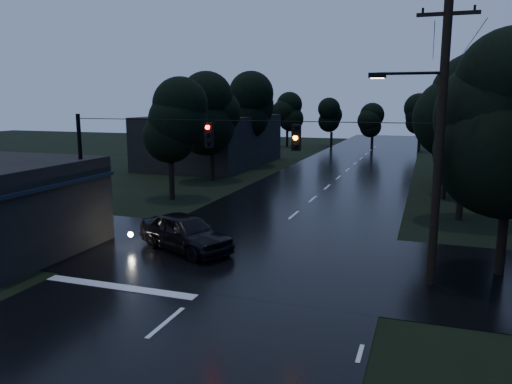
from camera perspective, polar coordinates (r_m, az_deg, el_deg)
The scene contains 14 objects.
main_road at distance 38.60m, azimuth 8.13°, elevation 0.53°, with size 12.00×120.00×0.02m, color black.
cross_street at distance 21.66m, azimuth -1.12°, elevation -7.26°, with size 60.00×9.00×0.02m, color black.
building_far_left at distance 52.02m, azimuth -5.00°, elevation 5.92°, with size 10.00×16.00×5.00m, color black.
utility_pole_main at distance 18.41m, azimuth 19.98°, elevation 5.68°, with size 3.50×0.30×10.00m.
utility_pole_far at distance 35.48m, azimuth 20.98°, elevation 5.39°, with size 2.00×0.30×7.50m.
anchor_pole_left at distance 23.75m, azimuth -19.27°, elevation 1.17°, with size 0.18×0.18×6.00m, color black.
span_signals at distance 19.53m, azimuth -0.66°, elevation 6.51°, with size 15.00×0.37×1.12m.
tree_left_a at distance 33.52m, azimuth -9.82°, elevation 8.01°, with size 3.92×3.92×8.26m.
tree_left_b at distance 40.94m, azimuth -5.13°, elevation 9.07°, with size 4.20×4.20×8.85m.
tree_left_c at distance 50.43m, azimuth -1.06°, elevation 9.79°, with size 4.48×4.48×9.44m.
tree_right_a at distance 29.43m, azimuth 22.91°, elevation 7.76°, with size 4.20×4.20×8.85m.
tree_right_b at distance 37.44m, azimuth 23.12°, elevation 8.73°, with size 4.48×4.48×9.44m.
tree_right_c at distance 47.46m, azimuth 23.09°, elevation 9.38°, with size 4.76×4.76×10.03m.
car at distance 22.34m, azimuth -8.07°, elevation -4.58°, with size 1.97×4.89×1.67m, color black.
Camera 1 is at (7.13, -7.36, 6.60)m, focal length 35.00 mm.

